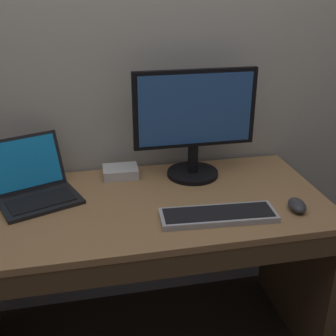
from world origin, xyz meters
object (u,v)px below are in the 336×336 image
external_monitor (195,122)px  computer_mouse (297,205)px  external_drive_box (121,172)px  laptop_black (35,186)px  wired_keyboard (218,215)px

external_monitor → computer_mouse: bearing=-50.6°
computer_mouse → external_drive_box: (-0.64, 0.45, 0.00)m
external_drive_box → laptop_black: bearing=-159.4°
external_monitor → wired_keyboard: 0.45m
laptop_black → external_monitor: 0.72m
wired_keyboard → external_drive_box: external_drive_box is taller
external_monitor → wired_keyboard: (-0.00, -0.38, -0.24)m
external_monitor → external_drive_box: external_monitor is taller
external_monitor → computer_mouse: 0.55m
laptop_black → external_drive_box: (0.36, 0.14, -0.03)m
laptop_black → wired_keyboard: 0.75m
computer_mouse → external_monitor: bearing=137.9°
computer_mouse → external_drive_box: bearing=153.4°
external_monitor → wired_keyboard: size_ratio=1.20×
computer_mouse → external_drive_box: external_drive_box is taller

